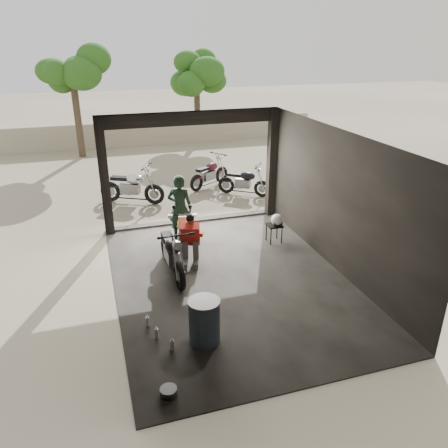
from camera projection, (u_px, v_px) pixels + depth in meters
ground at (230, 280)px, 9.75m from camera, size 80.00×80.00×0.00m
garage at (223, 218)px, 9.73m from camera, size 7.00×7.13×3.20m
boundary_wall at (143, 133)px, 21.81m from camera, size 18.00×0.30×1.20m
tree_left at (71, 64)px, 18.34m from camera, size 2.20×2.20×5.60m
tree_right at (196, 70)px, 21.42m from camera, size 2.20×2.20×5.00m
main_bike at (183, 226)px, 11.19m from camera, size 0.96×1.68×1.05m
left_bike at (172, 250)px, 9.75m from camera, size 0.80×1.81×1.21m
outside_bike_a at (131, 184)px, 14.07m from camera, size 2.05×1.58×1.29m
outside_bike_b at (209, 171)px, 15.63m from camera, size 1.81×1.51×1.15m
outside_bike_c at (244, 180)px, 14.81m from camera, size 1.70×1.49×1.09m
rider at (180, 208)px, 11.37m from camera, size 0.78×0.67×1.79m
mechanic at (190, 241)px, 10.25m from camera, size 0.78×0.93×1.15m
stool at (274, 227)px, 11.36m from camera, size 0.37×0.37×0.51m
helmet at (277, 220)px, 11.25m from camera, size 0.37×0.38×0.30m
oil_drum at (204, 322)px, 7.59m from camera, size 0.70×0.70×0.84m
sign_post at (293, 156)px, 13.61m from camera, size 0.79×0.08×2.37m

